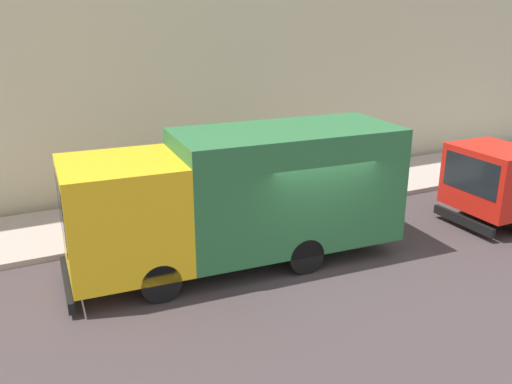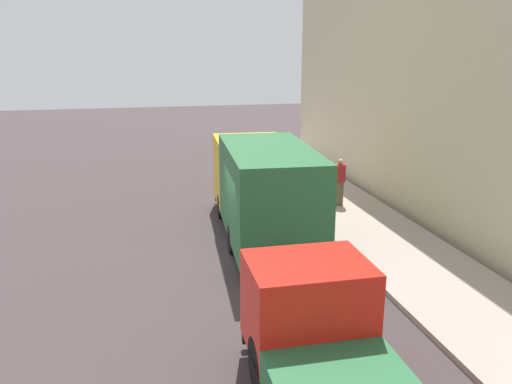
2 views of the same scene
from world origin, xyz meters
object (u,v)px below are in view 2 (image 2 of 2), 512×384
Objects in this scene: small_flatbed_truck at (328,354)px; traffic_cone_orange at (308,192)px; large_utility_truck at (262,186)px; pedestrian_walking at (340,181)px.

traffic_cone_orange is (3.43, 11.36, -0.53)m from small_flatbed_truck.
large_utility_truck is 4.46× the size of pedestrian_walking.
small_flatbed_truck is 11.88m from traffic_cone_orange.
traffic_cone_orange is at bearing -170.83° from pedestrian_walking.
small_flatbed_truck is 7.40× the size of traffic_cone_orange.
large_utility_truck reaches higher than traffic_cone_orange.
small_flatbed_truck reaches higher than pedestrian_walking.
pedestrian_walking is at bearing 37.18° from large_utility_truck.
pedestrian_walking is 1.34m from traffic_cone_orange.
large_utility_truck is 8.35m from small_flatbed_truck.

